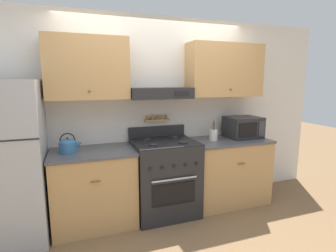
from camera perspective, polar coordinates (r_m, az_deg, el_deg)
ground_plane at (r=3.39m, az=1.12°, el=-20.55°), size 16.00×16.00×0.00m
wall_back at (r=3.55m, az=-2.04°, el=5.67°), size 5.20×0.46×2.55m
counter_left at (r=3.33m, az=-15.78°, el=-12.78°), size 0.96×0.68×0.91m
counter_right at (r=3.87m, az=12.68°, el=-9.38°), size 1.10×0.68×0.91m
stove_range at (r=3.45m, az=-0.76°, el=-11.04°), size 0.79×0.72×1.10m
refrigerator at (r=3.24m, az=-32.29°, el=-6.96°), size 0.81×0.74×1.73m
tea_kettle at (r=3.17m, az=-20.93°, el=-3.94°), size 0.25×0.19×0.23m
microwave at (r=3.89m, az=16.01°, el=-0.25°), size 0.47×0.39×0.30m
utensil_crock at (r=3.63m, az=9.86°, el=-1.83°), size 0.11×0.11×0.30m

